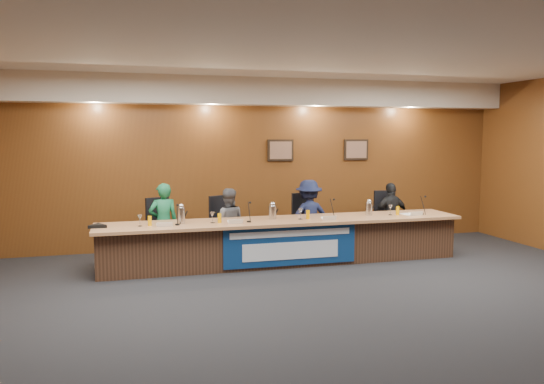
% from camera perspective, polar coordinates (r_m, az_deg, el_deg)
% --- Properties ---
extents(floor, '(10.00, 10.00, 0.00)m').
position_cam_1_polar(floor, '(6.83, 7.10, -12.19)').
color(floor, black).
rests_on(floor, ground).
extents(ceiling, '(10.00, 8.00, 0.04)m').
position_cam_1_polar(ceiling, '(6.58, 7.49, 15.33)').
color(ceiling, silver).
rests_on(ceiling, wall_back).
extents(wall_back, '(10.00, 0.04, 3.20)m').
position_cam_1_polar(wall_back, '(10.31, -1.27, 3.11)').
color(wall_back, '#5B3113').
rests_on(wall_back, floor).
extents(soffit, '(10.00, 0.50, 0.50)m').
position_cam_1_polar(soffit, '(10.09, -0.93, 10.72)').
color(soffit, beige).
rests_on(soffit, wall_back).
extents(dais_body, '(6.00, 0.80, 0.70)m').
position_cam_1_polar(dais_body, '(8.94, 1.25, -5.45)').
color(dais_body, '#43291A').
rests_on(dais_body, floor).
extents(dais_top, '(6.10, 0.95, 0.05)m').
position_cam_1_polar(dais_top, '(8.82, 1.35, -3.12)').
color(dais_top, '#A87248').
rests_on(dais_top, dais_body).
extents(banner, '(2.20, 0.02, 0.65)m').
position_cam_1_polar(banner, '(8.54, 2.05, -5.79)').
color(banner, navy).
rests_on(banner, dais_body).
extents(banner_text_upper, '(2.00, 0.01, 0.10)m').
position_cam_1_polar(banner_text_upper, '(8.49, 2.08, -4.48)').
color(banner_text_upper, silver).
rests_on(banner_text_upper, banner).
extents(banner_text_lower, '(1.60, 0.01, 0.28)m').
position_cam_1_polar(banner_text_lower, '(8.55, 2.07, -6.33)').
color(banner_text_lower, silver).
rests_on(banner_text_lower, banner).
extents(wall_photo_left, '(0.52, 0.04, 0.42)m').
position_cam_1_polar(wall_photo_left, '(10.38, 0.92, 4.51)').
color(wall_photo_left, black).
rests_on(wall_photo_left, wall_back).
extents(wall_photo_right, '(0.52, 0.04, 0.42)m').
position_cam_1_polar(wall_photo_right, '(10.93, 9.03, 4.52)').
color(wall_photo_right, black).
rests_on(wall_photo_right, wall_back).
extents(panelist_a, '(0.53, 0.38, 1.35)m').
position_cam_1_polar(panelist_a, '(9.12, -11.59, -3.27)').
color(panelist_a, '#16603A').
rests_on(panelist_a, floor).
extents(panelist_b, '(0.68, 0.57, 1.23)m').
position_cam_1_polar(panelist_b, '(9.26, -4.77, -3.39)').
color(panelist_b, '#4F4F54').
rests_on(panelist_b, floor).
extents(panelist_c, '(0.89, 0.54, 1.34)m').
position_cam_1_polar(panelist_c, '(9.63, 3.97, -2.67)').
color(panelist_c, '#101633').
rests_on(panelist_c, floor).
extents(panelist_d, '(0.75, 0.35, 1.25)m').
position_cam_1_polar(panelist_d, '(10.29, 12.68, -2.50)').
color(panelist_d, black).
rests_on(panelist_d, floor).
extents(office_chair_a, '(0.62, 0.62, 0.08)m').
position_cam_1_polar(office_chair_a, '(9.25, -11.61, -4.35)').
color(office_chair_a, black).
rests_on(office_chair_a, floor).
extents(office_chair_b, '(0.64, 0.64, 0.08)m').
position_cam_1_polar(office_chair_b, '(9.38, -4.88, -4.10)').
color(office_chair_b, black).
rests_on(office_chair_b, floor).
extents(office_chair_c, '(0.50, 0.50, 0.08)m').
position_cam_1_polar(office_chair_c, '(9.75, 3.77, -3.70)').
color(office_chair_c, black).
rests_on(office_chair_c, floor).
extents(office_chair_d, '(0.52, 0.52, 0.08)m').
position_cam_1_polar(office_chair_d, '(10.40, 12.41, -3.21)').
color(office_chair_d, black).
rests_on(office_chair_d, floor).
extents(nameplate_a, '(0.24, 0.08, 0.10)m').
position_cam_1_polar(nameplate_a, '(8.25, -11.46, -3.40)').
color(nameplate_a, white).
rests_on(nameplate_a, dais_top).
extents(microphone_a, '(0.07, 0.07, 0.02)m').
position_cam_1_polar(microphone_a, '(8.38, -10.15, -3.46)').
color(microphone_a, black).
rests_on(microphone_a, dais_top).
extents(juice_glass_a, '(0.06, 0.06, 0.15)m').
position_cam_1_polar(juice_glass_a, '(8.41, -13.01, -3.04)').
color(juice_glass_a, '#F3A400').
rests_on(juice_glass_a, dais_top).
extents(water_glass_a, '(0.08, 0.08, 0.18)m').
position_cam_1_polar(water_glass_a, '(8.38, -14.03, -3.00)').
color(water_glass_a, silver).
rests_on(water_glass_a, dais_top).
extents(nameplate_b, '(0.24, 0.08, 0.10)m').
position_cam_1_polar(nameplate_b, '(8.39, -3.92, -3.13)').
color(nameplate_b, white).
rests_on(nameplate_b, dais_top).
extents(microphone_b, '(0.07, 0.07, 0.02)m').
position_cam_1_polar(microphone_b, '(8.54, -2.51, -3.19)').
color(microphone_b, black).
rests_on(microphone_b, dais_top).
extents(juice_glass_b, '(0.06, 0.06, 0.15)m').
position_cam_1_polar(juice_glass_b, '(8.51, -5.67, -2.81)').
color(juice_glass_b, '#F3A400').
rests_on(juice_glass_b, dais_top).
extents(water_glass_b, '(0.08, 0.08, 0.18)m').
position_cam_1_polar(water_glass_b, '(8.48, -6.42, -2.75)').
color(water_glass_b, silver).
rests_on(water_glass_b, dais_top).
extents(nameplate_c, '(0.24, 0.08, 0.10)m').
position_cam_1_polar(nameplate_c, '(8.77, 6.20, -2.75)').
color(nameplate_c, white).
rests_on(nameplate_c, dais_top).
extents(microphone_c, '(0.07, 0.07, 0.02)m').
position_cam_1_polar(microphone_c, '(9.00, 6.42, -2.75)').
color(microphone_c, black).
rests_on(microphone_c, dais_top).
extents(juice_glass_c, '(0.06, 0.06, 0.15)m').
position_cam_1_polar(juice_glass_c, '(8.86, 3.88, -2.44)').
color(juice_glass_c, '#F3A400').
rests_on(juice_glass_c, dais_top).
extents(water_glass_c, '(0.08, 0.08, 0.18)m').
position_cam_1_polar(water_glass_c, '(8.80, 3.08, -2.39)').
color(water_glass_c, silver).
rests_on(water_glass_c, dais_top).
extents(nameplate_d, '(0.24, 0.08, 0.10)m').
position_cam_1_polar(nameplate_d, '(9.53, 15.29, -2.22)').
color(nameplate_d, white).
rests_on(nameplate_d, dais_top).
extents(microphone_d, '(0.07, 0.07, 0.02)m').
position_cam_1_polar(microphone_d, '(9.71, 15.80, -2.29)').
color(microphone_d, black).
rests_on(microphone_d, dais_top).
extents(juice_glass_d, '(0.06, 0.06, 0.15)m').
position_cam_1_polar(juice_glass_d, '(9.54, 13.36, -1.97)').
color(juice_glass_d, '#F3A400').
rests_on(juice_glass_d, dais_top).
extents(water_glass_d, '(0.08, 0.08, 0.18)m').
position_cam_1_polar(water_glass_d, '(9.49, 12.61, -1.91)').
color(water_glass_d, silver).
rests_on(water_glass_d, dais_top).
extents(carafe_left, '(0.12, 0.12, 0.26)m').
position_cam_1_polar(carafe_left, '(8.48, -9.73, -2.52)').
color(carafe_left, silver).
rests_on(carafe_left, dais_top).
extents(carafe_mid, '(0.13, 0.13, 0.22)m').
position_cam_1_polar(carafe_mid, '(8.85, 0.05, -2.21)').
color(carafe_mid, silver).
rests_on(carafe_mid, dais_top).
extents(carafe_right, '(0.12, 0.12, 0.22)m').
position_cam_1_polar(carafe_right, '(9.40, 10.39, -1.82)').
color(carafe_right, silver).
rests_on(carafe_right, dais_top).
extents(speakerphone, '(0.32, 0.32, 0.05)m').
position_cam_1_polar(speakerphone, '(8.46, -18.24, -3.49)').
color(speakerphone, black).
rests_on(speakerphone, dais_top).
extents(paper_stack, '(0.26, 0.33, 0.01)m').
position_cam_1_polar(paper_stack, '(9.66, 14.53, -2.34)').
color(paper_stack, white).
rests_on(paper_stack, dais_top).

